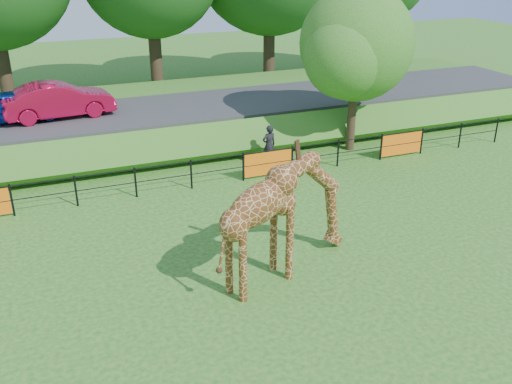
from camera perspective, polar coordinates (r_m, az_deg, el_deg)
ground at (r=14.17m, az=2.73°, el=-11.62°), size 90.00×90.00×0.00m
giraffe at (r=14.83m, az=2.99°, el=-2.59°), size 4.56×2.39×3.26m
perimeter_fence at (r=20.58m, az=-6.49°, el=1.76°), size 28.07×0.10×1.10m
embankment at (r=27.48m, az=-10.84°, el=7.36°), size 40.00×9.00×1.30m
road at (r=25.88m, az=-10.27°, el=8.03°), size 40.00×5.00×0.12m
car_blue at (r=25.53m, az=-23.03°, el=7.94°), size 3.89×1.81×1.29m
car_red at (r=25.39m, az=-19.15°, el=8.67°), size 4.62×2.03×1.48m
visitor at (r=22.62m, az=1.31°, el=4.69°), size 0.65×0.48×1.64m
tree_east at (r=24.00m, az=10.17°, el=13.98°), size 5.40×4.71×6.76m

